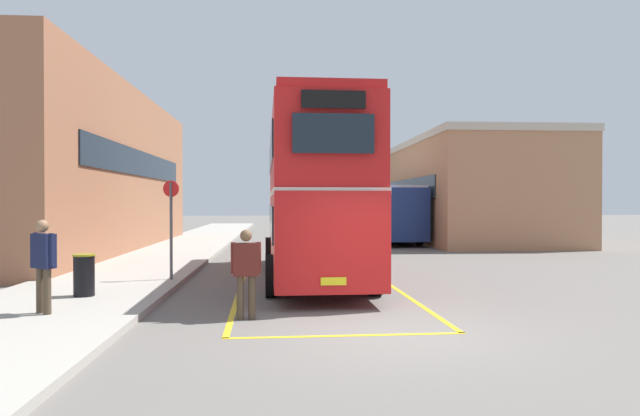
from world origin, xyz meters
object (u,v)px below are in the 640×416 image
object	(u,v)px
pedestrian_waiting_near	(43,259)
double_decker_bus	(313,192)
litter_bin	(84,275)
single_deck_bus	(381,212)
pedestrian_boarding	(246,267)
bus_stop_sign	(171,220)

from	to	relation	value
pedestrian_waiting_near	double_decker_bus	bearing A→B (deg)	46.72
litter_bin	single_deck_bus	bearing A→B (deg)	61.84
double_decker_bus	pedestrian_boarding	xyz separation A→B (m)	(-1.57, -5.75, -1.53)
single_deck_bus	bus_stop_sign	size ratio (longest dim) A/B	3.47
pedestrian_boarding	litter_bin	world-z (taller)	pedestrian_boarding
single_deck_bus	litter_bin	world-z (taller)	single_deck_bus
litter_bin	bus_stop_sign	distance (m)	3.21
pedestrian_boarding	litter_bin	distance (m)	4.26
pedestrian_boarding	bus_stop_sign	distance (m)	5.33
pedestrian_boarding	double_decker_bus	bearing A→B (deg)	74.70
bus_stop_sign	single_deck_bus	bearing A→B (deg)	61.78
litter_bin	bus_stop_sign	world-z (taller)	bus_stop_sign
double_decker_bus	bus_stop_sign	distance (m)	4.06
double_decker_bus	pedestrian_waiting_near	bearing A→B (deg)	-133.28
single_deck_bus	bus_stop_sign	bearing A→B (deg)	-118.22
pedestrian_waiting_near	single_deck_bus	bearing A→B (deg)	64.08
double_decker_bus	single_deck_bus	bearing A→B (deg)	72.72
pedestrian_boarding	bus_stop_sign	bearing A→B (deg)	115.72
pedestrian_waiting_near	bus_stop_sign	distance (m)	4.92
bus_stop_sign	pedestrian_boarding	bearing A→B (deg)	-64.28
pedestrian_boarding	pedestrian_waiting_near	distance (m)	3.76
double_decker_bus	bus_stop_sign	world-z (taller)	double_decker_bus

